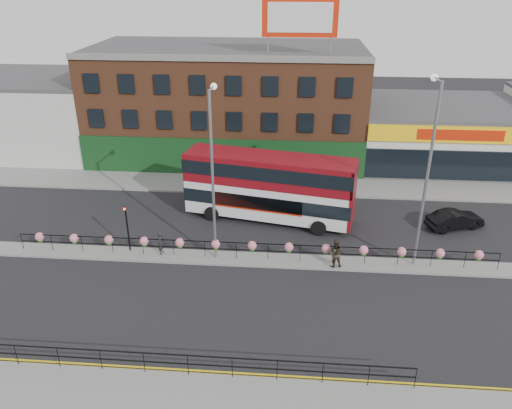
# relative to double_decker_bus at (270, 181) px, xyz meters

# --- Properties ---
(ground) EXTENTS (120.00, 120.00, 0.00)m
(ground) POSITION_rel_double_decker_bus_xyz_m (-0.76, -5.81, -3.01)
(ground) COLOR black
(ground) RESTS_ON ground
(north_pavement) EXTENTS (60.00, 4.00, 0.15)m
(north_pavement) POSITION_rel_double_decker_bus_xyz_m (-0.76, 6.19, -2.94)
(north_pavement) COLOR slate
(north_pavement) RESTS_ON ground
(median) EXTENTS (60.00, 1.60, 0.15)m
(median) POSITION_rel_double_decker_bus_xyz_m (-0.76, -5.81, -2.94)
(median) COLOR slate
(median) RESTS_ON ground
(yellow_line_inner) EXTENTS (60.00, 0.10, 0.01)m
(yellow_line_inner) POSITION_rel_double_decker_bus_xyz_m (-0.76, -15.51, -3.00)
(yellow_line_inner) COLOR gold
(yellow_line_inner) RESTS_ON ground
(yellow_line_outer) EXTENTS (60.00, 0.10, 0.01)m
(yellow_line_outer) POSITION_rel_double_decker_bus_xyz_m (-0.76, -15.69, -3.00)
(yellow_line_outer) COLOR gold
(yellow_line_outer) RESTS_ON ground
(brick_building) EXTENTS (25.00, 12.21, 10.30)m
(brick_building) POSITION_rel_double_decker_bus_xyz_m (-4.76, 14.15, 2.12)
(brick_building) COLOR brown
(brick_building) RESTS_ON ground
(supermarket) EXTENTS (15.00, 12.25, 5.30)m
(supermarket) POSITION_rel_double_decker_bus_xyz_m (15.24, 14.09, -0.36)
(supermarket) COLOR silver
(supermarket) RESTS_ON ground
(warehouse_west) EXTENTS (15.50, 12.00, 7.30)m
(warehouse_west) POSITION_rel_double_decker_bus_xyz_m (-25.01, 14.19, 0.64)
(warehouse_west) COLOR #B5B6B0
(warehouse_west) RESTS_ON ground
(billboard) EXTENTS (6.00, 0.29, 4.40)m
(billboard) POSITION_rel_double_decker_bus_xyz_m (1.74, 9.18, 10.17)
(billboard) COLOR #BC1F07
(billboard) RESTS_ON brick_building
(median_railing) EXTENTS (30.04, 0.56, 1.23)m
(median_railing) POSITION_rel_double_decker_bus_xyz_m (-0.76, -5.81, -1.96)
(median_railing) COLOR black
(median_railing) RESTS_ON median
(south_railing) EXTENTS (20.04, 0.05, 1.12)m
(south_railing) POSITION_rel_double_decker_bus_xyz_m (-2.76, -15.91, -2.05)
(south_railing) COLOR black
(south_railing) RESTS_ON south_pavement
(double_decker_bus) EXTENTS (12.43, 5.25, 4.90)m
(double_decker_bus) POSITION_rel_double_decker_bus_xyz_m (0.00, 0.00, 0.00)
(double_decker_bus) COLOR silver
(double_decker_bus) RESTS_ON ground
(car) EXTENTS (3.97, 4.93, 1.33)m
(car) POSITION_rel_double_decker_bus_xyz_m (13.14, -0.32, -2.35)
(car) COLOR black
(car) RESTS_ON ground
(pedestrian_a) EXTENTS (0.60, 0.42, 1.56)m
(pedestrian_a) POSITION_rel_double_decker_bus_xyz_m (-6.58, -5.67, -2.08)
(pedestrian_a) COLOR black
(pedestrian_a) RESTS_ON median
(pedestrian_b) EXTENTS (1.19, 1.08, 1.82)m
(pedestrian_b) POSITION_rel_double_decker_bus_xyz_m (4.35, -6.29, -1.95)
(pedestrian_b) COLOR #2B231A
(pedestrian_b) RESTS_ON median
(lamp_column_west) EXTENTS (0.38, 1.87, 10.64)m
(lamp_column_west) POSITION_rel_double_decker_bus_xyz_m (-3.07, -5.54, 3.44)
(lamp_column_west) COLOR gray
(lamp_column_west) RESTS_ON median
(lamp_column_east) EXTENTS (0.41, 1.98, 11.30)m
(lamp_column_east) POSITION_rel_double_decker_bus_xyz_m (9.26, -5.36, 3.83)
(lamp_column_east) COLOR gray
(lamp_column_east) RESTS_ON median
(traffic_light_median) EXTENTS (0.15, 0.28, 3.65)m
(traffic_light_median) POSITION_rel_double_decker_bus_xyz_m (-8.76, -5.41, -0.54)
(traffic_light_median) COLOR black
(traffic_light_median) RESTS_ON median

